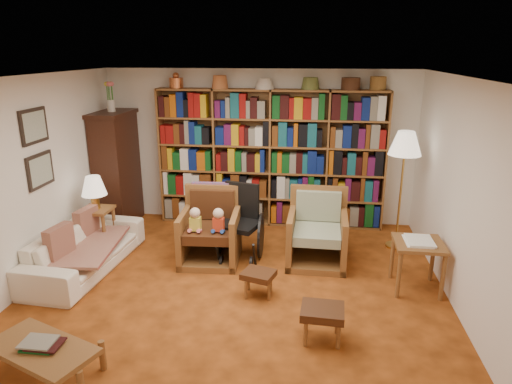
% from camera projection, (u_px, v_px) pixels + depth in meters
% --- Properties ---
extents(floor, '(5.00, 5.00, 0.00)m').
position_uv_depth(floor, '(235.00, 292.00, 5.47)').
color(floor, '#B6571C').
rests_on(floor, ground).
extents(ceiling, '(5.00, 5.00, 0.00)m').
position_uv_depth(ceiling, '(232.00, 78.00, 4.73)').
color(ceiling, white).
rests_on(ceiling, wall_back).
extents(wall_back, '(5.00, 0.00, 5.00)m').
position_uv_depth(wall_back, '(259.00, 147.00, 7.47)').
color(wall_back, white).
rests_on(wall_back, floor).
extents(wall_front, '(5.00, 0.00, 5.00)m').
position_uv_depth(wall_front, '(163.00, 316.00, 2.73)').
color(wall_front, white).
rests_on(wall_front, floor).
extents(wall_left, '(0.00, 5.00, 5.00)m').
position_uv_depth(wall_left, '(25.00, 185.00, 5.39)').
color(wall_left, white).
rests_on(wall_left, floor).
extents(wall_right, '(0.00, 5.00, 5.00)m').
position_uv_depth(wall_right, '(467.00, 201.00, 4.81)').
color(wall_right, white).
rests_on(wall_right, floor).
extents(bookshelf, '(3.60, 0.30, 2.42)m').
position_uv_depth(bookshelf, '(270.00, 155.00, 7.31)').
color(bookshelf, brown).
rests_on(bookshelf, floor).
extents(curio_cabinet, '(0.50, 0.95, 2.40)m').
position_uv_depth(curio_cabinet, '(117.00, 168.00, 7.35)').
color(curio_cabinet, '#33190E').
rests_on(curio_cabinet, floor).
extents(framed_pictures, '(0.03, 0.52, 0.97)m').
position_uv_depth(framed_pictures, '(37.00, 148.00, 5.56)').
color(framed_pictures, black).
rests_on(framed_pictures, wall_left).
extents(sofa, '(2.00, 0.91, 0.57)m').
position_uv_depth(sofa, '(85.00, 249.00, 5.97)').
color(sofa, white).
rests_on(sofa, floor).
extents(sofa_throw, '(0.85, 1.40, 0.04)m').
position_uv_depth(sofa_throw, '(89.00, 248.00, 5.96)').
color(sofa_throw, '#C2B88D').
rests_on(sofa_throw, sofa).
extents(cushion_left, '(0.19, 0.41, 0.40)m').
position_uv_depth(cushion_left, '(87.00, 227.00, 6.27)').
color(cushion_left, maroon).
rests_on(cushion_left, sofa).
extents(cushion_right, '(0.20, 0.43, 0.41)m').
position_uv_depth(cushion_right, '(60.00, 248.00, 5.61)').
color(cushion_right, maroon).
rests_on(cushion_right, sofa).
extents(side_table_lamp, '(0.42, 0.42, 0.63)m').
position_uv_depth(side_table_lamp, '(97.00, 219.00, 6.50)').
color(side_table_lamp, brown).
rests_on(side_table_lamp, floor).
extents(table_lamp, '(0.35, 0.35, 0.47)m').
position_uv_depth(table_lamp, '(94.00, 187.00, 6.36)').
color(table_lamp, '#B38839').
rests_on(table_lamp, side_table_lamp).
extents(armchair_leather, '(0.83, 0.88, 1.00)m').
position_uv_depth(armchair_leather, '(212.00, 230.00, 6.28)').
color(armchair_leather, brown).
rests_on(armchair_leather, floor).
extents(armchair_sage, '(0.81, 0.84, 0.98)m').
position_uv_depth(armchair_sage, '(317.00, 234.00, 6.22)').
color(armchair_sage, brown).
rests_on(armchair_sage, floor).
extents(wheelchair, '(0.62, 0.82, 1.03)m').
position_uv_depth(wheelchair, '(241.00, 224.00, 6.30)').
color(wheelchair, black).
rests_on(wheelchair, floor).
extents(floor_lamp, '(0.45, 0.45, 1.71)m').
position_uv_depth(floor_lamp, '(405.00, 148.00, 6.30)').
color(floor_lamp, '#B38839').
rests_on(floor_lamp, floor).
extents(side_table_papers, '(0.57, 0.57, 0.64)m').
position_uv_depth(side_table_papers, '(418.00, 249.00, 5.39)').
color(side_table_papers, brown).
rests_on(side_table_papers, floor).
extents(footstool_a, '(0.43, 0.40, 0.30)m').
position_uv_depth(footstool_a, '(258.00, 276.00, 5.32)').
color(footstool_a, '#431F12').
rests_on(footstool_a, floor).
extents(footstool_b, '(0.44, 0.38, 0.36)m').
position_uv_depth(footstool_b, '(322.00, 314.00, 4.49)').
color(footstool_b, '#431F12').
rests_on(footstool_b, floor).
extents(coffee_table, '(1.09, 0.82, 0.40)m').
position_uv_depth(coffee_table, '(41.00, 351.00, 3.92)').
color(coffee_table, brown).
rests_on(coffee_table, floor).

